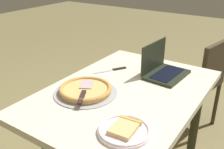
{
  "coord_description": "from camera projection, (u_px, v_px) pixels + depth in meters",
  "views": [
    {
      "loc": [
        -1.14,
        -0.67,
        1.43
      ],
      "look_at": [
        -0.03,
        0.07,
        0.83
      ],
      "focal_mm": 41.52,
      "sensor_mm": 36.0,
      "label": 1
    }
  ],
  "objects": [
    {
      "name": "dining_table",
      "position": [
        125.0,
        103.0,
        1.53
      ],
      "size": [
        1.17,
        0.81,
        0.73
      ],
      "color": "beige",
      "rests_on": "ground_plane"
    },
    {
      "name": "laptop",
      "position": [
        163.0,
        69.0,
        1.67
      ],
      "size": [
        0.31,
        0.23,
        0.21
      ],
      "color": "black",
      "rests_on": "dining_table"
    },
    {
      "name": "pizza_plate",
      "position": [
        124.0,
        130.0,
        1.13
      ],
      "size": [
        0.24,
        0.24,
        0.04
      ],
      "color": "white",
      "rests_on": "dining_table"
    },
    {
      "name": "pizza_tray",
      "position": [
        85.0,
        90.0,
        1.45
      ],
      "size": [
        0.36,
        0.36,
        0.04
      ],
      "color": "#9F9FA5",
      "rests_on": "dining_table"
    },
    {
      "name": "table_knife",
      "position": [
        113.0,
        70.0,
        1.76
      ],
      "size": [
        0.21,
        0.14,
        0.01
      ],
      "color": "silver",
      "rests_on": "dining_table"
    },
    {
      "name": "chair_far",
      "position": [
        199.0,
        79.0,
        2.2
      ],
      "size": [
        0.47,
        0.47,
        0.84
      ],
      "color": "#3B3121",
      "rests_on": "ground_plane"
    }
  ]
}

